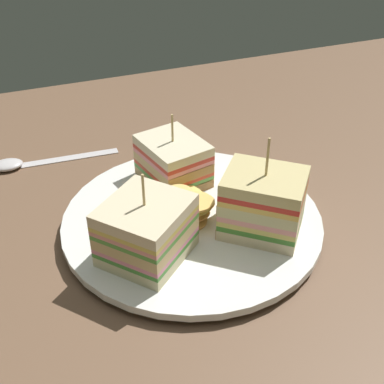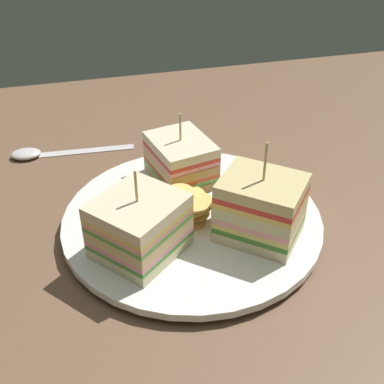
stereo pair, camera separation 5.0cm
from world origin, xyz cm
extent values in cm
cube|color=brown|center=(0.00, 0.00, -0.90)|extent=(122.10, 85.54, 1.80)
cylinder|color=white|center=(0.00, 0.00, 0.32)|extent=(16.39, 16.39, 0.65)
cylinder|color=white|center=(0.00, 0.00, 1.04)|extent=(26.43, 26.43, 0.79)
cube|color=beige|center=(-5.96, -3.84, 1.99)|extent=(10.08, 10.01, 1.12)
cube|color=#9E7242|center=(-3.18, -1.50, 1.99)|extent=(4.55, 5.31, 1.12)
cube|color=#468F34|center=(-5.96, -3.84, 2.78)|extent=(10.08, 10.01, 0.46)
cube|color=pink|center=(-5.96, -3.84, 3.24)|extent=(10.08, 10.01, 0.46)
cube|color=#D8B67B|center=(-5.96, -3.84, 4.03)|extent=(10.08, 10.01, 1.12)
cube|color=#9E7242|center=(-3.18, -1.50, 4.03)|extent=(4.55, 5.31, 1.12)
cube|color=#569C3C|center=(-5.96, -3.84, 4.82)|extent=(10.08, 10.01, 0.46)
cube|color=pink|center=(-5.96, -3.84, 5.28)|extent=(10.08, 10.01, 0.46)
cube|color=#E2C757|center=(-5.96, -3.84, 5.74)|extent=(10.08, 10.01, 0.46)
cube|color=beige|center=(-5.96, -3.84, 6.53)|extent=(10.08, 10.01, 1.12)
cylinder|color=tan|center=(-5.96, -3.84, 8.65)|extent=(0.24, 0.24, 3.12)
cube|color=beige|center=(5.50, -4.48, 2.02)|extent=(9.58, 9.42, 1.16)
cube|color=#B2844C|center=(2.73, -2.13, 2.02)|extent=(4.07, 4.72, 1.16)
cube|color=#44852F|center=(5.50, -4.48, 2.88)|extent=(9.58, 9.42, 0.57)
cube|color=#E0CA65|center=(5.50, -4.48, 3.46)|extent=(9.58, 9.42, 0.57)
cube|color=pink|center=(5.50, -4.48, 4.03)|extent=(9.58, 9.42, 0.57)
cube|color=beige|center=(5.50, -4.48, 4.90)|extent=(9.58, 9.42, 1.16)
cube|color=#9E7242|center=(2.73, -2.13, 4.90)|extent=(4.07, 4.72, 1.16)
cube|color=#EBBE53|center=(5.50, -4.48, 5.77)|extent=(9.58, 9.42, 0.57)
cube|color=red|center=(5.50, -4.48, 6.34)|extent=(9.58, 9.42, 0.57)
cube|color=#D3C07E|center=(5.50, -4.48, 7.21)|extent=(9.58, 9.42, 1.16)
cylinder|color=tan|center=(5.50, -4.48, 9.72)|extent=(0.24, 0.24, 3.86)
cube|color=#E2BC80|center=(0.57, 7.07, 1.95)|extent=(7.34, 8.51, 1.02)
cube|color=#9E7242|center=(1.35, 3.52, 1.95)|extent=(5.70, 1.53, 1.02)
cube|color=#5FA148|center=(0.57, 7.07, 2.70)|extent=(7.34, 8.51, 0.48)
cube|color=#CF4027|center=(0.57, 7.07, 3.17)|extent=(7.34, 8.51, 0.48)
cube|color=#D9B57C|center=(0.57, 7.07, 3.92)|extent=(7.34, 8.51, 1.02)
cube|color=#B2844C|center=(1.35, 3.52, 3.92)|extent=(5.70, 1.53, 1.02)
cube|color=pink|center=(0.57, 7.07, 4.67)|extent=(7.34, 8.51, 0.48)
cube|color=red|center=(0.57, 7.07, 5.15)|extent=(7.34, 8.51, 0.48)
cube|color=beige|center=(0.57, 7.07, 5.90)|extent=(7.34, 8.51, 1.02)
cylinder|color=tan|center=(0.57, 7.07, 7.99)|extent=(0.24, 0.24, 3.15)
cylinder|color=tan|center=(-0.62, -0.60, 1.73)|extent=(5.05, 5.06, 0.73)
cylinder|color=#E3AE65|center=(0.31, -0.26, 2.08)|extent=(4.27, 4.27, 0.18)
cylinder|color=#DDD064|center=(-0.31, 1.84, 2.75)|extent=(5.36, 5.39, 1.05)
cylinder|color=#E3C865|center=(0.30, -0.48, 3.00)|extent=(4.76, 4.77, 0.66)
cylinder|color=#EEBF62|center=(-0.18, -0.66, 3.55)|extent=(5.75, 5.72, 1.16)
cylinder|color=#EFD06D|center=(-1.12, 0.94, 3.60)|extent=(3.76, 3.73, 0.94)
cube|color=silver|center=(-9.21, 18.55, 0.12)|extent=(12.19, 1.95, 0.25)
ellipsoid|color=silver|center=(-16.75, 19.02, 0.50)|extent=(3.86, 2.89, 1.00)
camera|label=1|loc=(-15.07, -37.90, 32.77)|focal=47.04mm
camera|label=2|loc=(-10.36, -39.45, 32.77)|focal=47.04mm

